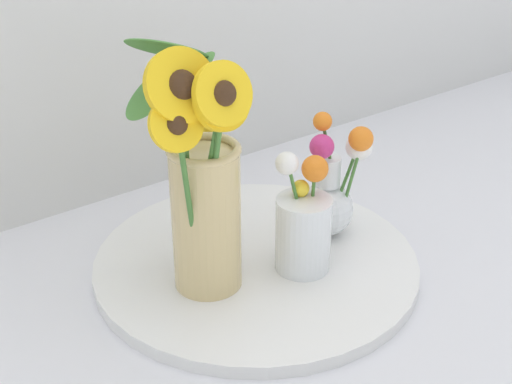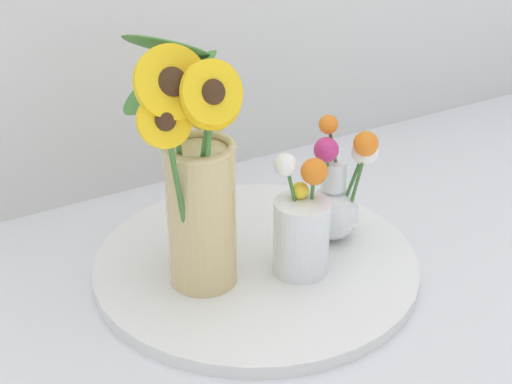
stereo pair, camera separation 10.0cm
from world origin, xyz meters
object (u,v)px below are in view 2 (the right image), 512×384
(serving_tray, at_px, (256,263))
(vase_small_center, at_px, (301,229))
(vase_bulb_right, at_px, (336,196))
(mason_jar_sunflowers, at_px, (197,179))

(serving_tray, height_order, vase_small_center, vase_small_center)
(serving_tray, xyz_separation_m, vase_bulb_right, (0.13, -0.01, 0.08))
(serving_tray, xyz_separation_m, vase_small_center, (0.04, -0.06, 0.08))
(vase_small_center, height_order, vase_bulb_right, vase_bulb_right)
(vase_small_center, bearing_deg, vase_bulb_right, 26.15)
(mason_jar_sunflowers, bearing_deg, vase_bulb_right, -1.48)
(vase_bulb_right, bearing_deg, mason_jar_sunflowers, 178.52)
(mason_jar_sunflowers, bearing_deg, serving_tray, 4.04)
(serving_tray, xyz_separation_m, mason_jar_sunflowers, (-0.09, -0.01, 0.17))
(vase_small_center, bearing_deg, mason_jar_sunflowers, 158.95)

